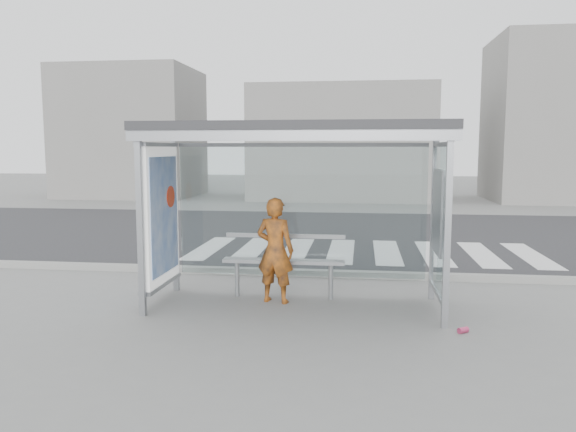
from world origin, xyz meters
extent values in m
plane|color=gray|center=(0.00, 0.00, 0.00)|extent=(80.00, 80.00, 0.00)
cube|color=#262629|center=(0.00, 7.00, 0.00)|extent=(30.00, 10.00, 0.01)
cube|color=gray|center=(0.00, 1.95, 0.06)|extent=(30.00, 0.18, 0.12)
cube|color=silver|center=(-2.50, 4.50, 0.00)|extent=(0.55, 3.00, 0.00)
cube|color=silver|center=(-1.50, 4.50, 0.00)|extent=(0.55, 3.00, 0.00)
cube|color=silver|center=(-0.50, 4.50, 0.00)|extent=(0.55, 3.00, 0.00)
cube|color=silver|center=(0.50, 4.50, 0.00)|extent=(0.55, 3.00, 0.00)
cube|color=silver|center=(1.50, 4.50, 0.00)|extent=(0.55, 3.00, 0.00)
cube|color=silver|center=(2.50, 4.50, 0.00)|extent=(0.55, 3.00, 0.00)
cube|color=silver|center=(3.50, 4.50, 0.00)|extent=(0.55, 3.00, 0.00)
cube|color=silver|center=(4.50, 4.50, 0.00)|extent=(0.55, 3.00, 0.00)
cube|color=gray|center=(-2.00, -0.70, 1.25)|extent=(0.08, 0.08, 2.50)
cube|color=gray|center=(2.00, -0.70, 1.25)|extent=(0.08, 0.08, 2.50)
cube|color=gray|center=(-2.00, 0.70, 1.25)|extent=(0.08, 0.08, 2.50)
cube|color=gray|center=(2.00, 0.70, 1.25)|extent=(0.08, 0.08, 2.50)
cube|color=#2D2D30|center=(0.00, 0.00, 2.56)|extent=(4.25, 1.65, 0.12)
cube|color=gray|center=(0.00, -0.76, 2.45)|extent=(4.25, 0.06, 0.18)
cube|color=white|center=(0.00, 0.70, 1.30)|extent=(3.80, 0.02, 2.00)
cube|color=white|center=(-2.00, 0.00, 1.30)|extent=(0.15, 1.25, 2.00)
cube|color=#3465BE|center=(-1.92, 0.00, 1.30)|extent=(0.01, 1.10, 1.70)
cylinder|color=red|center=(-1.91, 0.25, 1.55)|extent=(0.02, 0.32, 0.32)
cube|color=white|center=(2.00, 0.00, 1.30)|extent=(0.03, 1.25, 2.00)
cube|color=beige|center=(1.97, 0.05, 1.40)|extent=(0.03, 0.86, 1.16)
cube|color=gray|center=(-10.00, 18.00, 3.00)|extent=(6.00, 5.00, 6.00)
cube|color=gray|center=(0.00, 18.00, 2.50)|extent=(8.00, 5.00, 5.00)
cube|color=gray|center=(9.00, 18.00, 3.50)|extent=(5.00, 5.00, 7.00)
imported|color=#D85714|center=(-0.32, 0.21, 0.78)|extent=(0.64, 0.49, 1.56)
cube|color=gray|center=(-0.23, 0.47, 0.57)|extent=(1.85, 0.23, 0.05)
cylinder|color=gray|center=(-0.95, 0.47, 0.27)|extent=(0.07, 0.07, 0.54)
cylinder|color=gray|center=(0.49, 0.47, 0.27)|extent=(0.07, 0.07, 0.54)
cube|color=gray|center=(-0.23, 0.66, 0.93)|extent=(1.85, 0.04, 0.06)
cylinder|color=#DB4071|center=(2.20, -0.88, 0.04)|extent=(0.15, 0.14, 0.07)
camera|label=1|loc=(0.93, -7.81, 2.26)|focal=35.00mm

